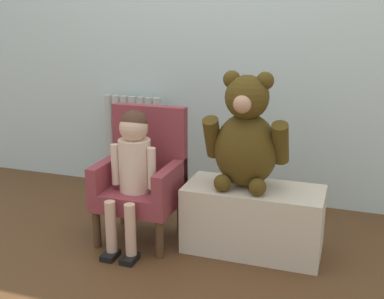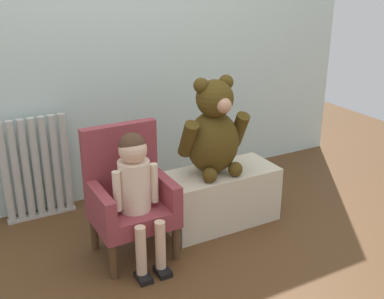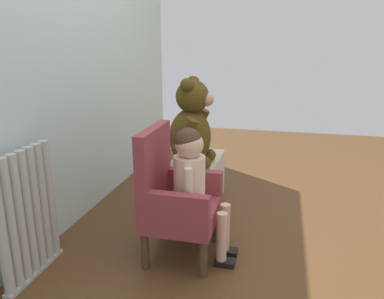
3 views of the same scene
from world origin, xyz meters
name	(u,v)px [view 1 (image 1 of 3)]	position (x,y,z in m)	size (l,w,h in m)	color
ground_plane	(146,286)	(0.00, 0.00, 0.00)	(6.00, 6.00, 0.00)	#53331B
back_wall	(223,16)	(0.00, 1.25, 1.20)	(3.80, 0.05, 2.40)	silver
radiator	(134,144)	(-0.59, 1.13, 0.33)	(0.43, 0.05, 0.67)	#B7B7AE
child_armchair	(143,177)	(-0.23, 0.48, 0.35)	(0.43, 0.38, 0.73)	brown
child_figure	(133,160)	(-0.23, 0.36, 0.48)	(0.25, 0.35, 0.74)	beige
low_bench	(253,219)	(0.39, 0.51, 0.18)	(0.71, 0.33, 0.35)	beige
large_teddy_bear	(246,137)	(0.34, 0.51, 0.61)	(0.43, 0.30, 0.59)	#493711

